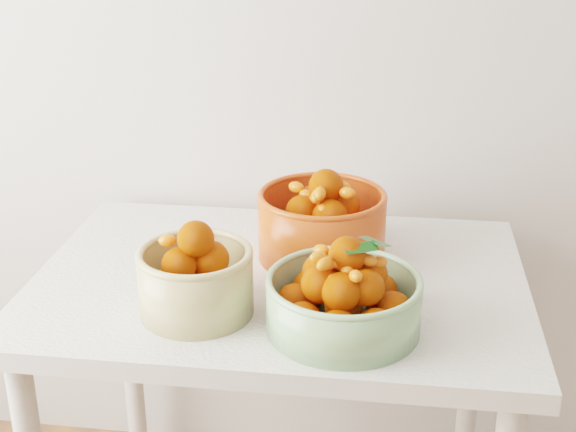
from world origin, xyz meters
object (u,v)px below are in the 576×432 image
bowl_green (343,298)px  bowl_orange (322,223)px  table (280,317)px  bowl_cream (196,279)px

bowl_green → bowl_orange: size_ratio=1.04×
table → bowl_green: bowl_green is taller
bowl_orange → table: bearing=-126.4°
bowl_orange → bowl_green: bearing=-77.5°
bowl_cream → table: bearing=51.6°
bowl_green → bowl_orange: (-0.07, 0.30, 0.02)m
bowl_cream → bowl_green: bowl_cream is taller
table → bowl_green: bearing=-53.3°
bowl_cream → bowl_green: 0.28m
bowl_cream → bowl_orange: 0.34m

